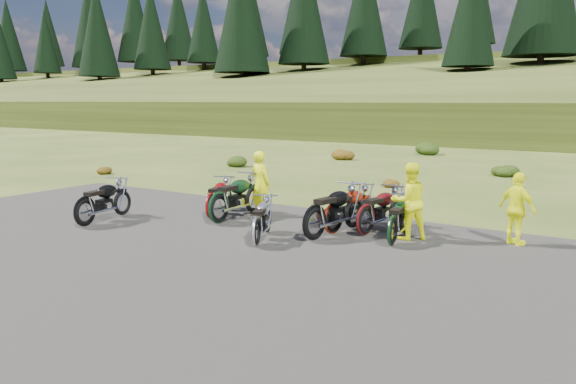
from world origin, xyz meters
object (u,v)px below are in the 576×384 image
Objects in this scene: motorcycle_0 at (86,227)px; motorcycle_7 at (392,247)px; motorcycle_3 at (256,247)px; person_middle at (260,185)px.

motorcycle_0 reaches higher than motorcycle_7.
motorcycle_7 reaches higher than motorcycle_3.
motorcycle_0 is at bearing 99.99° from motorcycle_7.
motorcycle_0 is 1.14× the size of motorcycle_3.
motorcycle_3 is 1.05× the size of person_middle.
person_middle is at bearing 67.58° from motorcycle_7.
person_middle reaches higher than motorcycle_0.
motorcycle_0 is 1.20× the size of person_middle.
person_middle reaches higher than motorcycle_3.
motorcycle_3 is 2.93m from motorcycle_7.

